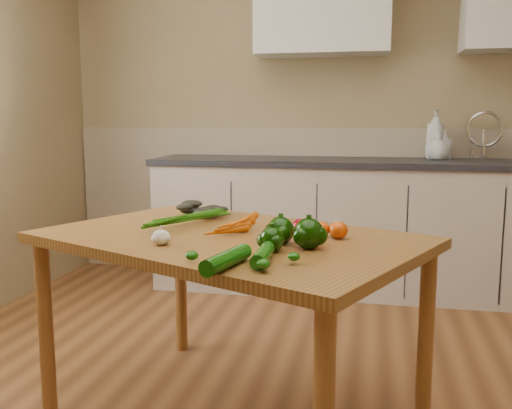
{
  "coord_description": "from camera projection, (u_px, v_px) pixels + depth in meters",
  "views": [
    {
      "loc": [
        0.27,
        -1.69,
        1.17
      ],
      "look_at": [
        -0.2,
        0.6,
        0.82
      ],
      "focal_mm": 40.0,
      "sensor_mm": 36.0,
      "label": 1
    }
  ],
  "objects": [
    {
      "name": "soap_bottle_b",
      "position": [
        444.0,
        144.0,
        3.82
      ],
      "size": [
        0.11,
        0.11,
        0.2
      ],
      "primitive_type": "imported",
      "rotation": [
        0.0,
        0.0,
        4.41
      ],
      "color": "silver",
      "rests_on": "counter_run"
    },
    {
      "name": "garlic_bulb",
      "position": [
        161.0,
        237.0,
        1.97
      ],
      "size": [
        0.06,
        0.06,
        0.05
      ],
      "primitive_type": "ellipsoid",
      "color": "silver",
      "rests_on": "table"
    },
    {
      "name": "carrot_bunch",
      "position": [
        222.0,
        221.0,
        2.24
      ],
      "size": [
        0.32,
        0.29,
        0.07
      ],
      "primitive_type": null,
      "rotation": [
        0.0,
        0.0,
        -0.43
      ],
      "color": "#DA5E05",
      "rests_on": "table"
    },
    {
      "name": "room",
      "position": [
        291.0,
        95.0,
        1.85
      ],
      "size": [
        4.04,
        5.04,
        2.64
      ],
      "color": "brown",
      "rests_on": "ground"
    },
    {
      "name": "tomato_a",
      "position": [
        301.0,
        227.0,
        2.14
      ],
      "size": [
        0.07,
        0.07,
        0.06
      ],
      "primitive_type": "ellipsoid",
      "color": "maroon",
      "rests_on": "table"
    },
    {
      "name": "pepper_b",
      "position": [
        309.0,
        234.0,
        1.91
      ],
      "size": [
        0.1,
        0.1,
        0.1
      ],
      "primitive_type": "sphere",
      "color": "black",
      "rests_on": "table"
    },
    {
      "name": "tomato_c",
      "position": [
        339.0,
        230.0,
        2.07
      ],
      "size": [
        0.07,
        0.07,
        0.06
      ],
      "primitive_type": "ellipsoid",
      "color": "#D04105",
      "rests_on": "table"
    },
    {
      "name": "table",
      "position": [
        230.0,
        256.0,
        2.15
      ],
      "size": [
        1.62,
        1.38,
        0.74
      ],
      "rotation": [
        0.0,
        0.0,
        -0.43
      ],
      "color": "brown",
      "rests_on": "ground"
    },
    {
      "name": "zucchini_b",
      "position": [
        226.0,
        260.0,
        1.66
      ],
      "size": [
        0.1,
        0.24,
        0.05
      ],
      "primitive_type": "cylinder",
      "rotation": [
        1.57,
        0.0,
        -0.23
      ],
      "color": "#0D4707",
      "rests_on": "table"
    },
    {
      "name": "pepper_a",
      "position": [
        281.0,
        230.0,
        1.99
      ],
      "size": [
        0.09,
        0.09,
        0.09
      ],
      "primitive_type": "sphere",
      "color": "black",
      "rests_on": "table"
    },
    {
      "name": "leafy_greens",
      "position": [
        203.0,
        205.0,
        2.55
      ],
      "size": [
        0.2,
        0.18,
        0.1
      ],
      "primitive_type": null,
      "color": "black",
      "rests_on": "table"
    },
    {
      "name": "soap_bottle_c",
      "position": [
        438.0,
        146.0,
        3.76
      ],
      "size": [
        0.2,
        0.2,
        0.18
      ],
      "primitive_type": "imported",
      "rotation": [
        0.0,
        0.0,
        2.57
      ],
      "color": "silver",
      "rests_on": "counter_run"
    },
    {
      "name": "counter_run",
      "position": [
        364.0,
        225.0,
        3.87
      ],
      "size": [
        2.84,
        0.64,
        1.14
      ],
      "color": "#B7A999",
      "rests_on": "ground"
    },
    {
      "name": "tomato_b",
      "position": [
        321.0,
        229.0,
        2.1
      ],
      "size": [
        0.06,
        0.06,
        0.06
      ],
      "primitive_type": "ellipsoid",
      "color": "#D04105",
      "rests_on": "table"
    },
    {
      "name": "soap_bottle_a",
      "position": [
        435.0,
        135.0,
        3.83
      ],
      "size": [
        0.13,
        0.13,
        0.33
      ],
      "primitive_type": "imported",
      "rotation": [
        0.0,
        0.0,
        3.17
      ],
      "color": "silver",
      "rests_on": "counter_run"
    },
    {
      "name": "pepper_c",
      "position": [
        272.0,
        239.0,
        1.87
      ],
      "size": [
        0.08,
        0.08,
        0.08
      ],
      "primitive_type": "sphere",
      "color": "black",
      "rests_on": "table"
    },
    {
      "name": "zucchini_a",
      "position": [
        263.0,
        255.0,
        1.72
      ],
      "size": [
        0.05,
        0.19,
        0.05
      ],
      "primitive_type": "cylinder",
      "rotation": [
        1.57,
        0.0,
        0.03
      ],
      "color": "#0D4707",
      "rests_on": "table"
    }
  ]
}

